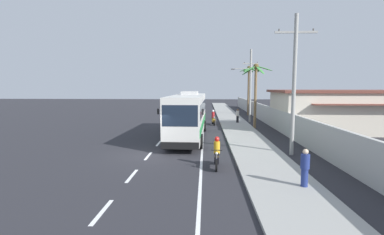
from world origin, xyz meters
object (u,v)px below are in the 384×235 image
Objects in this scene: pedestrian_near_kerb at (305,167)px; roadside_building at (345,110)px; motorcycle_trailing at (217,155)px; coach_bus_foreground at (188,114)px; utility_pole_mid at (250,84)px; palm_nearest at (256,82)px; pedestrian_midwalk at (238,115)px; utility_pole_nearest at (294,82)px; palm_second at (249,81)px; motorcycle_beside_bus at (213,119)px.

pedestrian_near_kerb is 18.58m from roadside_building.
coach_bus_foreground is at bearing 103.04° from motorcycle_trailing.
palm_nearest is at bearing -91.69° from utility_pole_mid.
palm_nearest is (1.00, 17.65, 3.78)m from pedestrian_near_kerb.
roadside_building is (12.74, 12.98, 1.32)m from motorcycle_trailing.
coach_bus_foreground is 9.16m from palm_nearest.
palm_nearest is at bearing 72.89° from motorcycle_trailing.
palm_nearest is (4.48, 14.54, 4.08)m from motorcycle_trailing.
palm_nearest is at bearing 42.05° from coach_bus_foreground.
motorcycle_trailing is 18.24m from roadside_building.
coach_bus_foreground is 7.77× the size of pedestrian_near_kerb.
pedestrian_midwalk is at bearing -136.61° from utility_pole_mid.
utility_pole_mid is (-0.16, 16.41, 0.04)m from utility_pole_nearest.
utility_pole_nearest reaches higher than pedestrian_midwalk.
roadside_building is at bearing -38.32° from utility_pole_mid.
roadside_building is at bearing 45.52° from motorcycle_trailing.
palm_second is at bearing 114.56° from roadside_building.
utility_pole_nearest is 0.64× the size of roadside_building.
motorcycle_beside_bus is 0.23× the size of utility_pole_nearest.
palm_second is at bearing 84.37° from palm_nearest.
pedestrian_near_kerb is at bearing -80.93° from motorcycle_beside_bus.
palm_nearest reaches higher than motorcycle_beside_bus.
utility_pole_mid is (6.63, 10.71, 2.56)m from coach_bus_foreground.
motorcycle_beside_bus is 6.32m from utility_pole_mid.
utility_pole_mid reaches higher than palm_nearest.
roadside_building is at bearing -65.44° from palm_second.
roadside_building is at bearing 16.19° from coach_bus_foreground.
palm_second reaches higher than coach_bus_foreground.
pedestrian_midwalk is 0.24× the size of palm_nearest.
pedestrian_midwalk is 15.47m from utility_pole_nearest.
palm_nearest is at bearing -95.63° from palm_second.
motorcycle_trailing is 4.67m from pedestrian_near_kerb.
motorcycle_beside_bus is (2.29, 8.26, -1.33)m from coach_bus_foreground.
utility_pole_nearest is at bearing -40.03° from coach_bus_foreground.
utility_pole_mid reaches higher than pedestrian_near_kerb.
utility_pole_nearest reaches higher than palm_nearest.
pedestrian_near_kerb is at bearing -93.23° from palm_nearest.
motorcycle_beside_bus is 6.31m from palm_nearest.
pedestrian_midwalk reaches higher than motorcycle_trailing.
palm_second is at bearing 78.32° from motorcycle_trailing.
utility_pole_nearest is (6.79, -5.70, 2.51)m from coach_bus_foreground.
pedestrian_near_kerb is (3.20, -20.05, 0.29)m from motorcycle_beside_bus.
palm_second is (5.82, 28.14, 4.38)m from motorcycle_trailing.
palm_nearest is (-0.30, 11.56, 0.22)m from utility_pole_nearest.
roadside_building is (8.27, -1.57, -2.75)m from palm_nearest.
palm_second is (1.34, 13.59, 0.31)m from palm_nearest.
palm_second is at bearing -161.56° from pedestrian_near_kerb.
pedestrian_midwalk reaches higher than motorcycle_beside_bus.
roadside_building reaches higher than pedestrian_midwalk.
utility_pole_mid is (4.34, 2.45, 3.88)m from motorcycle_beside_bus.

